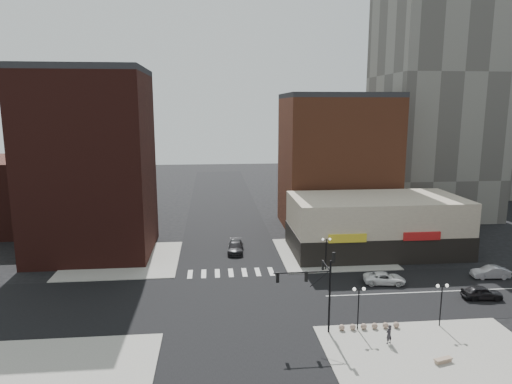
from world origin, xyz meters
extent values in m
plane|color=black|center=(0.00, 0.00, 0.00)|extent=(240.00, 240.00, 0.00)
cube|color=black|center=(0.00, 0.00, 0.01)|extent=(200.00, 14.00, 0.02)
cube|color=black|center=(0.00, 0.00, 0.01)|extent=(14.00, 200.00, 0.02)
cube|color=gray|center=(-14.50, 14.50, 0.06)|extent=(15.00, 15.00, 0.12)
cube|color=gray|center=(14.50, 14.50, 0.06)|extent=(15.00, 15.00, 0.12)
cube|color=gray|center=(16.00, -14.00, 0.06)|extent=(18.00, 14.00, 0.12)
cube|color=#371611|center=(-19.00, 18.50, 12.50)|extent=(16.00, 15.00, 25.00)
cube|color=#371611|center=(-32.00, 34.00, 6.00)|extent=(20.00, 18.00, 12.00)
cube|color=brown|center=(19.00, 29.50, 11.00)|extent=(18.00, 15.00, 22.00)
cube|color=#47443F|center=(60.00, 56.00, 41.00)|extent=(18.00, 18.00, 82.00)
cube|color=#C1B59A|center=(21.00, 15.00, 4.00)|extent=(24.00, 12.00, 8.00)
cube|color=black|center=(21.00, 15.00, 1.70)|extent=(24.20, 12.20, 3.40)
cylinder|color=black|center=(8.20, -8.20, 3.50)|extent=(0.18, 0.18, 7.00)
cylinder|color=black|center=(5.60, -8.20, 6.00)|extent=(5.20, 0.11, 0.11)
cylinder|color=black|center=(7.20, -8.20, 5.30)|extent=(1.72, 0.06, 1.46)
cylinder|color=black|center=(8.20, -6.70, 6.00)|extent=(0.11, 3.00, 0.11)
cube|color=black|center=(3.40, -8.20, 5.60)|extent=(0.28, 0.18, 0.95)
sphere|color=red|center=(3.40, -8.20, 5.90)|extent=(0.16, 0.16, 0.16)
cube|color=black|center=(6.00, -8.20, 5.60)|extent=(0.28, 0.18, 0.95)
sphere|color=red|center=(6.00, -8.20, 5.90)|extent=(0.16, 0.16, 0.16)
cube|color=black|center=(8.20, -5.40, 5.60)|extent=(0.18, 0.28, 0.95)
sphere|color=red|center=(8.20, -5.40, 5.90)|extent=(0.16, 0.16, 0.16)
cube|color=black|center=(8.45, -8.20, 7.30)|extent=(0.28, 0.18, 0.95)
sphere|color=red|center=(8.45, -8.20, 7.60)|extent=(0.16, 0.16, 0.16)
cylinder|color=black|center=(11.00, -8.00, 2.12)|extent=(0.11, 0.11, 4.00)
cylinder|color=black|center=(11.00, -8.00, 4.02)|extent=(0.90, 0.06, 0.06)
sphere|color=white|center=(10.55, -8.00, 4.12)|extent=(0.32, 0.32, 0.32)
sphere|color=white|center=(11.45, -8.00, 4.12)|extent=(0.32, 0.32, 0.32)
cylinder|color=black|center=(19.00, -8.00, 2.12)|extent=(0.11, 0.11, 4.00)
cylinder|color=black|center=(19.00, -8.00, 4.02)|extent=(0.90, 0.06, 0.06)
sphere|color=white|center=(18.55, -8.00, 4.12)|extent=(0.32, 0.32, 0.32)
sphere|color=white|center=(19.45, -8.00, 4.12)|extent=(0.32, 0.32, 0.32)
cylinder|color=black|center=(12.00, 8.00, 2.12)|extent=(0.11, 0.11, 4.00)
cylinder|color=black|center=(12.00, 8.00, 4.02)|extent=(0.90, 0.06, 0.06)
sphere|color=white|center=(11.55, 8.00, 4.12)|extent=(0.32, 0.32, 0.32)
sphere|color=white|center=(12.45, 8.00, 4.12)|extent=(0.32, 0.32, 0.32)
sphere|color=gray|center=(9.50, -8.00, 0.40)|extent=(0.55, 0.55, 0.55)
sphere|color=gray|center=(10.55, -8.00, 0.40)|extent=(0.55, 0.55, 0.55)
sphere|color=gray|center=(11.60, -8.00, 0.40)|extent=(0.55, 0.55, 0.55)
sphere|color=gray|center=(12.65, -8.00, 0.40)|extent=(0.55, 0.55, 0.55)
sphere|color=gray|center=(13.70, -8.00, 0.40)|extent=(0.55, 0.55, 0.55)
sphere|color=gray|center=(14.75, -8.00, 0.40)|extent=(0.55, 0.55, 0.55)
imported|color=white|center=(17.80, 2.89, 0.68)|extent=(5.13, 2.88, 1.35)
imported|color=black|center=(26.71, -2.33, 0.72)|extent=(4.38, 2.14, 1.44)
imported|color=#A9A8AE|center=(31.32, 3.40, 0.73)|extent=(4.56, 1.89, 1.47)
imported|color=black|center=(0.94, 16.42, 0.78)|extent=(2.63, 5.51, 1.55)
imported|color=#262429|center=(12.91, -10.75, 0.99)|extent=(0.76, 0.67, 1.74)
cube|color=gray|center=(16.16, -14.13, 0.25)|extent=(1.46, 0.75, 0.26)
cube|color=gray|center=(16.16, -14.13, 0.44)|extent=(1.66, 0.88, 0.11)
camera|label=1|loc=(-2.27, -46.33, 20.54)|focal=32.00mm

